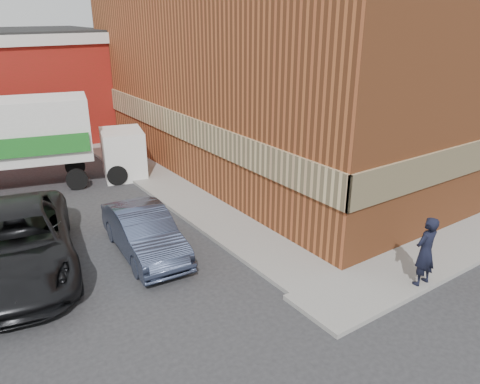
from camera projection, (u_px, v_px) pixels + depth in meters
ground at (299, 293)px, 11.55m from camera, size 90.00×90.00×0.00m
brick_building at (313, 53)px, 21.23m from camera, size 14.25×18.25×9.36m
sidewalk_west at (161, 182)px, 18.74m from camera, size 1.80×18.00×0.12m
man at (425, 251)px, 11.41m from camera, size 0.66×0.44×1.81m
sedan at (144, 232)px, 13.18m from camera, size 1.73×4.12×1.33m
suv_a at (17, 243)px, 12.20m from camera, size 3.95×6.53×1.70m
box_truck at (35, 137)px, 17.85m from camera, size 7.28×3.73×3.45m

